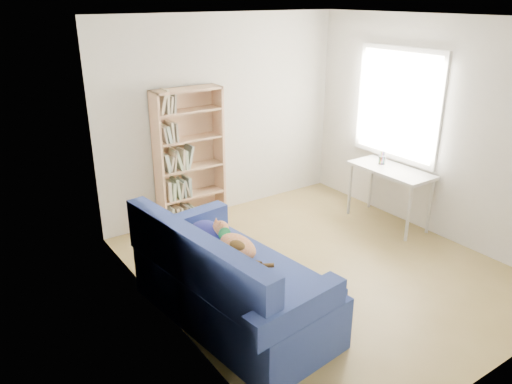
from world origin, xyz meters
TOP-DOWN VIEW (x-y plane):
  - ground at (0.00, 0.00)m, footprint 4.00×4.00m
  - room_shell at (0.10, 0.03)m, footprint 3.54×4.04m
  - sofa at (-1.31, -0.22)m, footprint 1.16×2.09m
  - bookshelf at (-0.61, 1.85)m, footprint 0.88×0.27m
  - desk at (1.48, 0.39)m, footprint 0.50×1.09m
  - pen_cup at (1.53, 0.60)m, footprint 0.09×0.09m

SIDE VIEW (x-z plane):
  - ground at x=0.00m, z-range 0.00..0.00m
  - sofa at x=-1.31m, z-range -0.12..0.86m
  - desk at x=1.48m, z-range 0.29..1.04m
  - bookshelf at x=-0.61m, z-range -0.07..1.69m
  - pen_cup at x=1.53m, z-range 0.73..0.90m
  - room_shell at x=0.10m, z-range 0.33..2.95m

